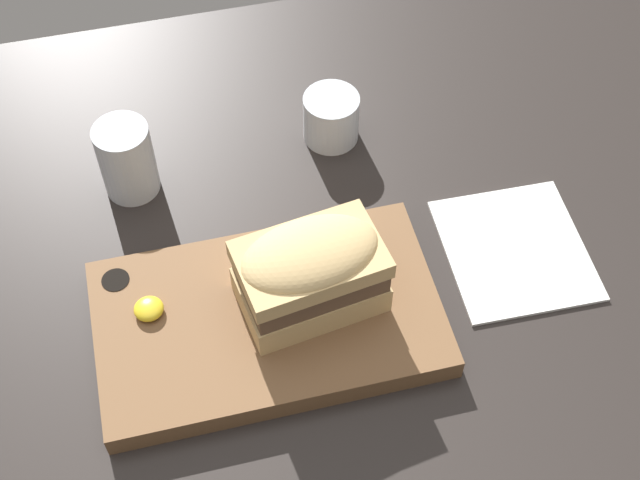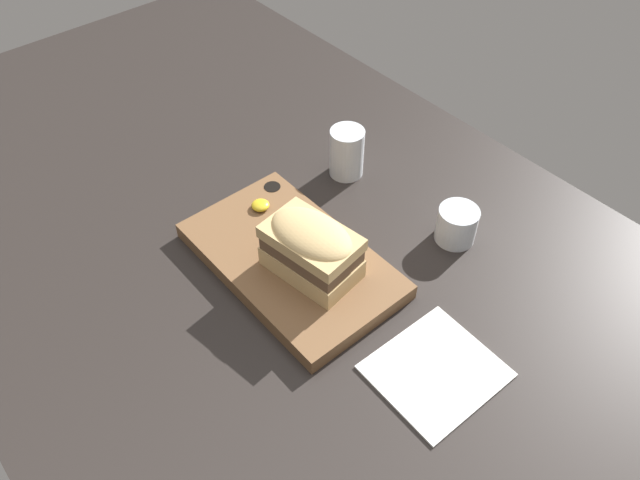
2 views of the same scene
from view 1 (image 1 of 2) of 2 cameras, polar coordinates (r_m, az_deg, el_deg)
The scene contains 7 objects.
dining_table at distance 95.12cm, azimuth -3.14°, elevation -4.93°, with size 193.63×99.53×2.00cm.
serving_board at distance 92.24cm, azimuth -3.40°, elevation -5.03°, with size 35.17×20.90×2.84cm.
sandwich at distance 87.48cm, azimuth -0.62°, elevation -1.99°, with size 15.29×10.79×9.46cm.
mustard_dollop at distance 91.99cm, azimuth -10.90°, elevation -4.35°, with size 3.05×3.05×1.22cm.
water_glass at distance 103.55cm, azimuth -12.21°, elevation 4.83°, with size 6.30×6.30×9.38cm.
wine_glass at distance 107.55cm, azimuth 0.72°, elevation 7.79°, with size 6.72×6.72×6.23cm.
napkin at distance 100.75cm, azimuth 12.37°, elevation -0.61°, with size 15.74×17.22×0.40cm.
Camera 1 is at (-6.70, -49.64, 81.87)cm, focal length 50.00 mm.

